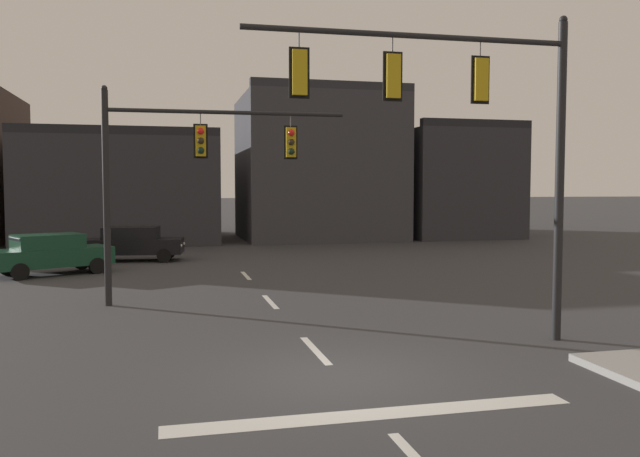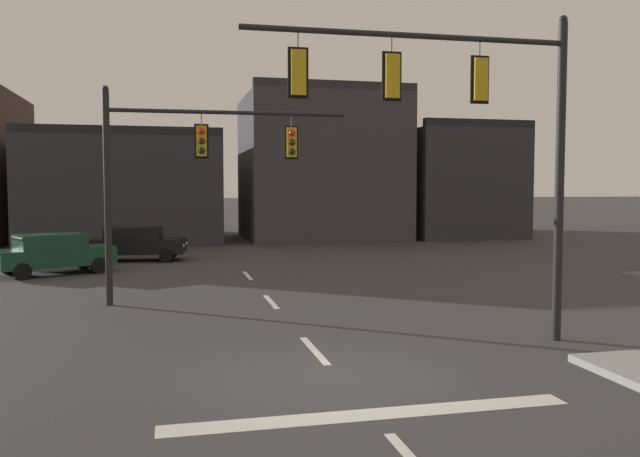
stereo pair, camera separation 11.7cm
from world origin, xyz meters
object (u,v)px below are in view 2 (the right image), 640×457
object	(u,v)px
signal_mast_far_side	(181,161)
car_lot_middle	(54,253)
signal_mast_near_side	(466,115)
car_lot_nearside	(136,243)

from	to	relation	value
signal_mast_far_side	car_lot_middle	distance (m)	9.67
signal_mast_near_side	car_lot_middle	xyz separation A→B (m)	(-10.72, 14.36, -4.13)
signal_mast_far_side	car_lot_middle	world-z (taller)	signal_mast_far_side
signal_mast_near_side	car_lot_nearside	xyz separation A→B (m)	(-7.75, 18.59, -4.13)
signal_mast_near_side	car_lot_middle	world-z (taller)	signal_mast_near_side
car_lot_nearside	car_lot_middle	size ratio (longest dim) A/B	0.97
signal_mast_near_side	car_lot_nearside	world-z (taller)	signal_mast_near_side
signal_mast_far_side	car_lot_middle	size ratio (longest dim) A/B	1.50
signal_mast_near_side	signal_mast_far_side	distance (m)	8.94
car_lot_nearside	car_lot_middle	world-z (taller)	same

